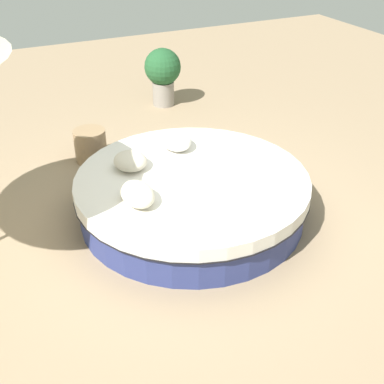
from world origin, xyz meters
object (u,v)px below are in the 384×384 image
at_px(throw_pillow_0, 176,140).
at_px(throw_pillow_2, 138,194).
at_px(round_bed, 192,195).
at_px(side_table, 91,145).
at_px(planter, 163,72).
at_px(throw_pillow_1, 130,161).

xyz_separation_m(throw_pillow_0, throw_pillow_2, (-0.95, 0.84, -0.01)).
distance_m(round_bed, throw_pillow_0, 0.81).
relative_size(throw_pillow_2, side_table, 1.10).
xyz_separation_m(round_bed, planter, (3.30, -1.01, 0.32)).
relative_size(throw_pillow_1, side_table, 0.95).
height_order(throw_pillow_0, side_table, throw_pillow_0).
bearing_deg(throw_pillow_0, throw_pillow_2, 138.60).
bearing_deg(round_bed, throw_pillow_2, 108.26).
relative_size(throw_pillow_1, throw_pillow_2, 0.87).
distance_m(throw_pillow_1, throw_pillow_2, 0.73).
bearing_deg(round_bed, side_table, 20.68).
height_order(planter, side_table, planter).
relative_size(round_bed, throw_pillow_0, 5.69).
distance_m(throw_pillow_2, side_table, 2.09).
distance_m(round_bed, throw_pillow_1, 0.80).
xyz_separation_m(throw_pillow_0, throw_pillow_1, (-0.24, 0.67, -0.01)).
height_order(round_bed, side_table, round_bed).
bearing_deg(throw_pillow_2, planter, -26.11).
bearing_deg(throw_pillow_1, throw_pillow_0, -70.08).
bearing_deg(planter, round_bed, 162.95).
bearing_deg(side_table, throw_pillow_1, -174.30).
bearing_deg(planter, throw_pillow_1, 151.05).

